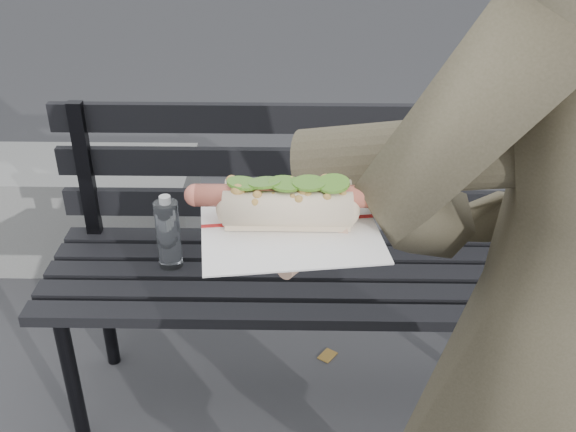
{
  "coord_description": "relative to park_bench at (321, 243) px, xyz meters",
  "views": [
    {
      "loc": [
        0.01,
        -0.72,
        1.5
      ],
      "look_at": [
        0.0,
        -0.08,
        1.13
      ],
      "focal_mm": 42.0,
      "sensor_mm": 36.0,
      "label": 1
    }
  ],
  "objects": [
    {
      "name": "held_hotdog",
      "position": [
        0.11,
        -0.86,
        0.64
      ],
      "size": [
        0.62,
        0.3,
        0.2
      ],
      "color": "#46412E"
    },
    {
      "name": "person",
      "position": [
        0.31,
        -0.84,
        0.36
      ],
      "size": [
        0.74,
        0.59,
        1.77
      ],
      "primitive_type": "imported",
      "rotation": [
        0.0,
        0.0,
        3.44
      ],
      "color": "#46412E",
      "rests_on": "ground"
    },
    {
      "name": "concrete_block",
      "position": [
        -1.07,
        0.76,
        -0.32
      ],
      "size": [
        1.2,
        0.4,
        0.4
      ],
      "primitive_type": "cube",
      "color": "slate",
      "rests_on": "ground"
    },
    {
      "name": "park_bench",
      "position": [
        0.0,
        0.0,
        0.0
      ],
      "size": [
        1.5,
        0.44,
        0.88
      ],
      "color": "black",
      "rests_on": "ground"
    }
  ]
}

